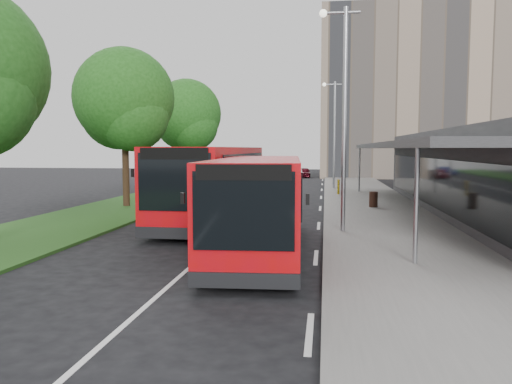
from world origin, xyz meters
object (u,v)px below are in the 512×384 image
at_px(bus_main, 260,203).
at_px(litter_bin, 373,199).
at_px(lamp_post_near, 342,105).
at_px(tree_far, 187,118).
at_px(bus_second, 214,184).
at_px(car_far, 291,170).
at_px(bollard, 338,187).
at_px(tree_mid, 124,105).
at_px(lamp_post_far, 333,128).
at_px(car_near, 304,172).

bearing_deg(bus_main, litter_bin, 64.35).
bearing_deg(litter_bin, lamp_post_near, -103.79).
bearing_deg(bus_main, lamp_post_near, 47.68).
height_order(tree_far, bus_second, tree_far).
distance_m(tree_far, lamp_post_near, 22.08).
bearing_deg(bus_second, car_far, 89.48).
height_order(bus_main, bus_second, bus_second).
bearing_deg(bollard, car_far, 100.36).
bearing_deg(tree_mid, lamp_post_far, 49.32).
relative_size(tree_far, lamp_post_far, 1.06).
distance_m(tree_mid, lamp_post_near, 13.20).
bearing_deg(bus_second, lamp_post_near, -26.42).
relative_size(bus_main, litter_bin, 12.94).
xyz_separation_m(bus_main, car_near, (-0.27, 39.56, -0.92)).
relative_size(bus_main, car_near, 3.22).
distance_m(tree_mid, litter_bin, 13.94).
xyz_separation_m(lamp_post_far, litter_bin, (1.90, -12.25, -4.17)).
relative_size(litter_bin, car_far, 0.25).
distance_m(lamp_post_far, bus_main, 23.54).
distance_m(lamp_post_near, bus_second, 6.71).
bearing_deg(tree_far, bollard, -20.26).
bearing_deg(car_near, bollard, -81.98).
xyz_separation_m(tree_far, bollard, (11.43, -4.22, -4.82)).
bearing_deg(tree_mid, car_far, 79.77).
bearing_deg(lamp_post_far, tree_far, -175.13).
xyz_separation_m(tree_far, lamp_post_near, (11.13, -19.05, -0.74)).
xyz_separation_m(lamp_post_near, bus_main, (-2.56, -3.17, -3.25)).
relative_size(bus_second, bollard, 11.73).
relative_size(tree_mid, bus_second, 0.74).
bearing_deg(tree_far, car_near, 64.41).
height_order(bus_main, car_near, bus_main).
relative_size(lamp_post_far, bollard, 8.25).
xyz_separation_m(lamp_post_near, litter_bin, (1.90, 7.75, -4.17)).
xyz_separation_m(bollard, car_near, (-3.13, 21.55, -0.09)).
relative_size(lamp_post_near, litter_bin, 10.12).
relative_size(lamp_post_near, car_near, 2.52).
height_order(tree_mid, litter_bin, tree_mid).
relative_size(lamp_post_far, bus_second, 0.70).
bearing_deg(lamp_post_far, bus_main, -96.30).
bearing_deg(car_far, tree_far, -90.25).
distance_m(tree_far, car_near, 19.84).
height_order(lamp_post_near, bus_second, lamp_post_near).
height_order(litter_bin, bollard, bollard).
bearing_deg(car_near, tree_far, -115.85).
height_order(bus_second, bollard, bus_second).
relative_size(bus_main, car_far, 3.29).
bearing_deg(bus_second, litter_bin, 35.35).
bearing_deg(bus_second, bollard, 65.43).
xyz_separation_m(bus_main, bus_second, (-2.77, 5.86, 0.18)).
height_order(tree_mid, car_far, tree_mid).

